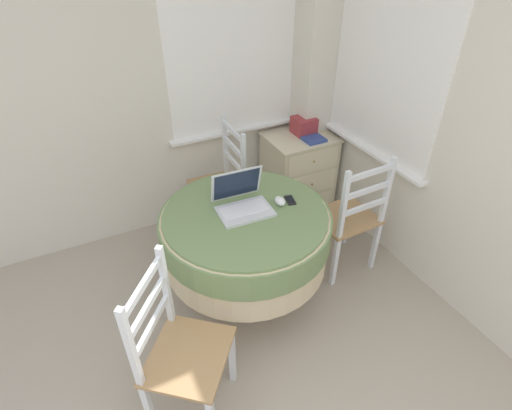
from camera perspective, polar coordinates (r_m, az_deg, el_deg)
The scene contains 11 objects.
corner_room_shell at distance 2.51m, azimuth 5.84°, elevation 12.39°, with size 4.25×4.66×2.55m.
round_dining_table at distance 2.58m, azimuth -1.49°, elevation -4.20°, with size 1.09×1.09×0.78m.
laptop at distance 2.48m, azimuth -2.01°, elevation 0.48°, with size 0.35×0.30×0.24m.
computer_mouse at distance 2.54m, azimuth 3.45°, elevation 0.57°, with size 0.06×0.09×0.05m.
cell_phone at distance 2.59m, azimuth 4.90°, elevation 0.71°, with size 0.07×0.11×0.01m.
dining_chair_near_back_window at distance 3.32m, azimuth -4.98°, elevation 2.87°, with size 0.40×0.44×0.99m.
dining_chair_near_right_window at distance 3.01m, azimuth 13.18°, elevation -1.89°, with size 0.45×0.40×0.99m.
dining_chair_camera_near at distance 2.19m, azimuth -10.81°, elevation -19.90°, with size 0.58×0.58×0.99m.
corner_cabinet at distance 3.75m, azimuth 6.00°, elevation 4.86°, with size 0.59×0.50×0.71m.
storage_box at distance 3.62m, azimuth 6.85°, elevation 11.22°, with size 0.18×0.18×0.15m.
book_on_cabinet at distance 3.54m, azimuth 8.03°, elevation 9.46°, with size 0.18×0.21×0.02m.
Camera 1 is at (-0.12, -0.18, 2.25)m, focal length 28.00 mm.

